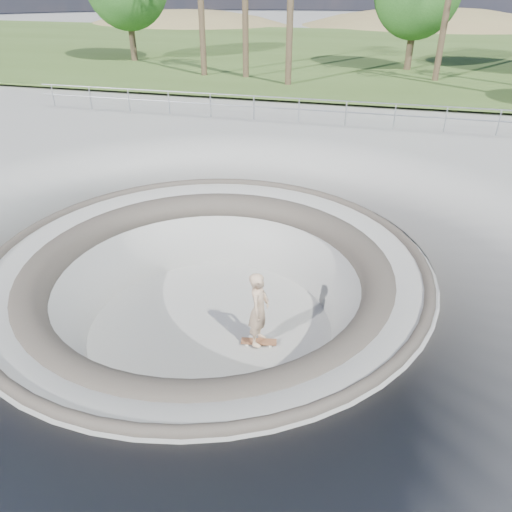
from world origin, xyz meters
The scene contains 7 objects.
ground centered at (0.00, 0.00, 0.00)m, with size 180.00×180.00×0.00m, color gray.
skate_bowl centered at (0.00, 0.00, -1.83)m, with size 14.00×14.00×4.10m.
grass_strip centered at (0.00, 34.00, 0.22)m, with size 180.00×36.00×0.12m.
distant_hills centered at (3.78, 57.17, -7.02)m, with size 103.20×45.00×28.60m.
safety_railing centered at (0.00, 12.00, 0.69)m, with size 25.00×0.06×1.03m.
skateboard centered at (1.35, -0.41, -1.83)m, with size 0.88×0.38×0.09m.
skater centered at (1.35, -0.41, -0.87)m, with size 0.69×0.45×1.88m, color tan.
Camera 1 is at (3.61, -9.46, 5.87)m, focal length 35.00 mm.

